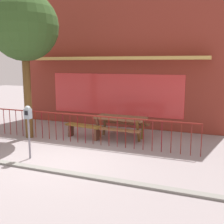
{
  "coord_description": "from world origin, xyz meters",
  "views": [
    {
      "loc": [
        4.1,
        -6.26,
        2.65
      ],
      "look_at": [
        0.8,
        2.16,
        1.05
      ],
      "focal_mm": 44.66,
      "sensor_mm": 36.0,
      "label": 1
    }
  ],
  "objects_px": {
    "parking_meter_far": "(28,118)",
    "street_tree": "(24,27)",
    "picnic_table_left": "(121,121)",
    "patio_bench": "(83,128)"
  },
  "relations": [
    {
      "from": "patio_bench",
      "to": "street_tree",
      "type": "relative_size",
      "value": 0.28
    },
    {
      "from": "parking_meter_far",
      "to": "street_tree",
      "type": "height_order",
      "value": "street_tree"
    },
    {
      "from": "parking_meter_far",
      "to": "patio_bench",
      "type": "bearing_deg",
      "value": 80.62
    },
    {
      "from": "picnic_table_left",
      "to": "street_tree",
      "type": "height_order",
      "value": "street_tree"
    },
    {
      "from": "picnic_table_left",
      "to": "parking_meter_far",
      "type": "xyz_separation_m",
      "value": [
        -1.64,
        -2.94,
        0.55
      ]
    },
    {
      "from": "picnic_table_left",
      "to": "parking_meter_far",
      "type": "distance_m",
      "value": 3.41
    },
    {
      "from": "parking_meter_far",
      "to": "street_tree",
      "type": "xyz_separation_m",
      "value": [
        -1.44,
        1.85,
        2.67
      ]
    },
    {
      "from": "picnic_table_left",
      "to": "street_tree",
      "type": "relative_size",
      "value": 0.36
    },
    {
      "from": "street_tree",
      "to": "patio_bench",
      "type": "bearing_deg",
      "value": 18.57
    },
    {
      "from": "patio_bench",
      "to": "parking_meter_far",
      "type": "bearing_deg",
      "value": -99.38
    }
  ]
}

